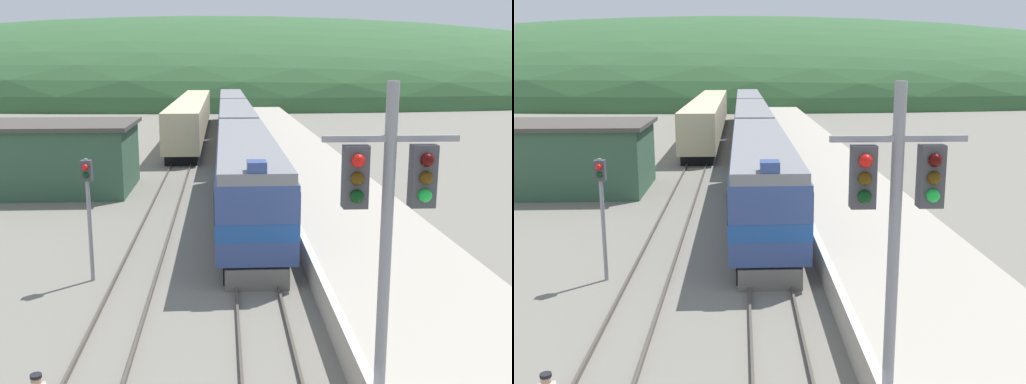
% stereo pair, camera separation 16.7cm
% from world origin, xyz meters
% --- Properties ---
extents(track_main, '(1.52, 180.00, 0.16)m').
position_xyz_m(track_main, '(0.00, 70.00, 0.08)').
color(track_main, '#4C443D').
rests_on(track_main, ground).
extents(track_siding, '(1.52, 180.00, 0.16)m').
position_xyz_m(track_siding, '(-4.27, 70.00, 0.08)').
color(track_siding, '#4C443D').
rests_on(track_siding, ground).
extents(platform, '(5.65, 140.00, 1.03)m').
position_xyz_m(platform, '(4.66, 50.00, 0.51)').
color(platform, '#ADA393').
rests_on(platform, ground).
extents(distant_hills, '(231.67, 104.25, 35.42)m').
position_xyz_m(distant_hills, '(0.00, 134.73, 0.00)').
color(distant_hills, '#335B33').
rests_on(distant_hills, ground).
extents(station_shed, '(9.38, 7.10, 4.12)m').
position_xyz_m(station_shed, '(-11.09, 27.95, 2.07)').
color(station_shed, '#385B42').
rests_on(station_shed, ground).
extents(express_train_lead_car, '(2.87, 19.68, 4.40)m').
position_xyz_m(express_train_lead_car, '(0.00, 20.47, 2.21)').
color(express_train_lead_car, black).
rests_on(express_train_lead_car, ground).
extents(carriage_second, '(2.86, 21.14, 4.04)m').
position_xyz_m(carriage_second, '(0.00, 41.99, 2.20)').
color(carriage_second, black).
rests_on(carriage_second, ground).
extents(carriage_third, '(2.86, 21.14, 4.04)m').
position_xyz_m(carriage_third, '(0.00, 64.02, 2.20)').
color(carriage_third, black).
rests_on(carriage_third, ground).
extents(siding_train, '(2.90, 37.93, 3.97)m').
position_xyz_m(siding_train, '(-4.27, 54.54, 2.04)').
color(siding_train, black).
rests_on(siding_train, ground).
extents(signal_mast_main, '(2.20, 0.42, 7.30)m').
position_xyz_m(signal_mast_main, '(1.55, 1.12, 4.78)').
color(signal_mast_main, gray).
rests_on(signal_mast_main, ground).
extents(signal_post_siding, '(0.36, 0.42, 4.38)m').
position_xyz_m(signal_post_siding, '(-5.79, 12.26, 3.12)').
color(signal_post_siding, gray).
rests_on(signal_post_siding, ground).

